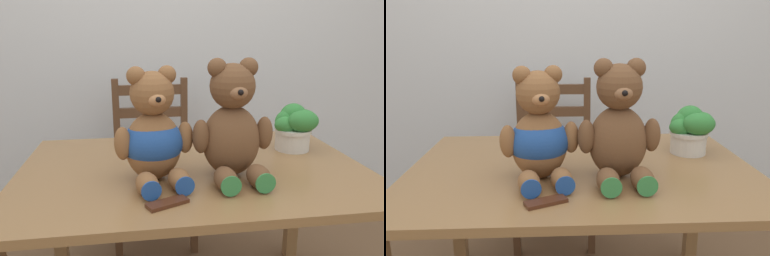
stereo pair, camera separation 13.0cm
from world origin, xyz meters
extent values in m
cube|color=silver|center=(0.00, 1.61, 1.30)|extent=(8.00, 0.04, 2.60)
cube|color=olive|center=(0.00, 0.45, 0.69)|extent=(1.31, 0.91, 0.03)
cube|color=olive|center=(-0.61, 0.86, 0.34)|extent=(0.06, 0.06, 0.68)
cube|color=olive|center=(0.61, 0.86, 0.34)|extent=(0.06, 0.06, 0.68)
cube|color=brown|center=(-0.12, 1.17, 0.46)|extent=(0.46, 0.44, 0.03)
cube|color=brown|center=(0.09, 0.97, 0.22)|extent=(0.04, 0.04, 0.45)
cube|color=brown|center=(-0.33, 0.97, 0.22)|extent=(0.04, 0.04, 0.45)
cube|color=brown|center=(0.09, 1.37, 0.47)|extent=(0.04, 0.04, 0.94)
cube|color=brown|center=(-0.33, 1.37, 0.47)|extent=(0.04, 0.04, 0.94)
cube|color=brown|center=(-0.12, 1.37, 0.87)|extent=(0.38, 0.03, 0.06)
cube|color=brown|center=(-0.12, 1.37, 0.73)|extent=(0.38, 0.03, 0.06)
ellipsoid|color=brown|center=(-0.16, 0.35, 0.83)|extent=(0.22, 0.20, 0.24)
sphere|color=brown|center=(-0.16, 0.35, 1.01)|extent=(0.15, 0.15, 0.15)
sphere|color=brown|center=(-0.10, 0.36, 1.07)|extent=(0.06, 0.06, 0.06)
sphere|color=brown|center=(-0.21, 0.34, 1.07)|extent=(0.06, 0.06, 0.06)
ellipsoid|color=#B2794C|center=(-0.15, 0.30, 1.00)|extent=(0.07, 0.07, 0.05)
sphere|color=black|center=(-0.14, 0.27, 1.01)|extent=(0.02, 0.02, 0.02)
ellipsoid|color=brown|center=(-0.04, 0.35, 0.86)|extent=(0.07, 0.07, 0.11)
ellipsoid|color=brown|center=(-0.26, 0.31, 0.86)|extent=(0.07, 0.07, 0.11)
ellipsoid|color=brown|center=(-0.08, 0.24, 0.75)|extent=(0.09, 0.13, 0.07)
cylinder|color=#1E4793|center=(-0.07, 0.19, 0.75)|extent=(0.06, 0.02, 0.06)
ellipsoid|color=brown|center=(-0.18, 0.22, 0.75)|extent=(0.09, 0.13, 0.07)
cylinder|color=#1E4793|center=(-0.17, 0.16, 0.75)|extent=(0.06, 0.02, 0.06)
ellipsoid|color=#1E4793|center=(-0.16, 0.35, 0.84)|extent=(0.24, 0.22, 0.17)
ellipsoid|color=brown|center=(0.12, 0.35, 0.84)|extent=(0.22, 0.18, 0.25)
sphere|color=brown|center=(0.12, 0.35, 1.03)|extent=(0.16, 0.16, 0.16)
sphere|color=brown|center=(0.18, 0.36, 1.10)|extent=(0.07, 0.07, 0.07)
sphere|color=brown|center=(0.06, 0.35, 1.10)|extent=(0.07, 0.07, 0.07)
ellipsoid|color=#8C5F3F|center=(0.12, 0.29, 1.02)|extent=(0.07, 0.06, 0.05)
sphere|color=black|center=(0.12, 0.27, 1.02)|extent=(0.02, 0.02, 0.02)
ellipsoid|color=brown|center=(0.24, 0.34, 0.86)|extent=(0.06, 0.06, 0.12)
ellipsoid|color=brown|center=(0.01, 0.33, 0.86)|extent=(0.06, 0.06, 0.12)
ellipsoid|color=brown|center=(0.18, 0.22, 0.75)|extent=(0.08, 0.13, 0.08)
cylinder|color=#337F42|center=(0.19, 0.16, 0.75)|extent=(0.07, 0.01, 0.07)
ellipsoid|color=brown|center=(0.07, 0.22, 0.75)|extent=(0.08, 0.13, 0.08)
cylinder|color=#337F42|center=(0.07, 0.16, 0.75)|extent=(0.07, 0.01, 0.07)
cylinder|color=beige|center=(0.46, 0.60, 0.76)|extent=(0.15, 0.15, 0.10)
cylinder|color=beige|center=(0.46, 0.60, 0.80)|extent=(0.16, 0.16, 0.02)
ellipsoid|color=#337F38|center=(0.51, 0.60, 0.85)|extent=(0.10, 0.09, 0.07)
ellipsoid|color=#337F38|center=(0.47, 0.63, 0.85)|extent=(0.12, 0.10, 0.12)
ellipsoid|color=#337F38|center=(0.44, 0.62, 0.83)|extent=(0.10, 0.08, 0.10)
ellipsoid|color=#337F38|center=(0.42, 0.58, 0.83)|extent=(0.10, 0.08, 0.07)
ellipsoid|color=#337F38|center=(0.49, 0.55, 0.85)|extent=(0.13, 0.10, 0.09)
cube|color=#472314|center=(-0.13, 0.14, 0.72)|extent=(0.14, 0.10, 0.01)
camera|label=1|loc=(-0.21, -0.89, 1.22)|focal=35.00mm
camera|label=2|loc=(-0.08, -0.90, 1.22)|focal=35.00mm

